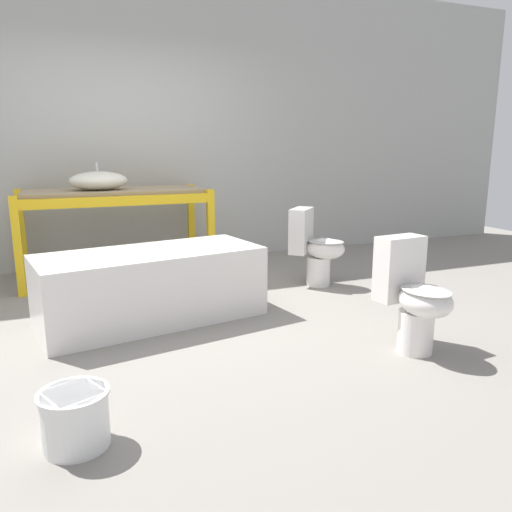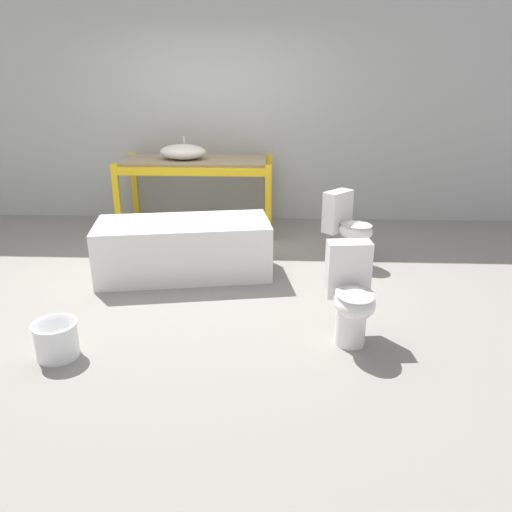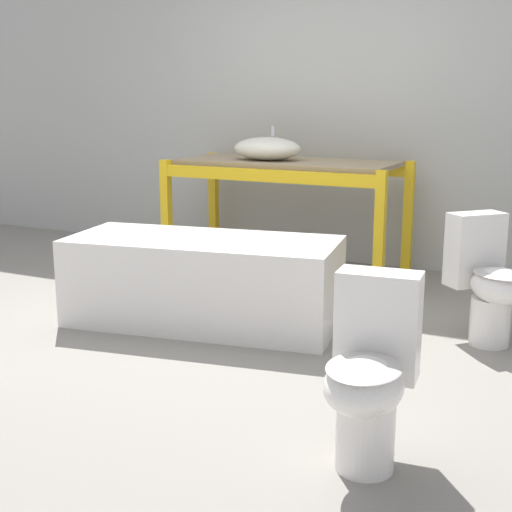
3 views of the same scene
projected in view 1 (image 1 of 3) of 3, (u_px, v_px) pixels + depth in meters
ground_plane at (166, 318)px, 3.90m from camera, size 12.00×12.00×0.00m
warehouse_wall_rear at (120, 120)px, 5.42m from camera, size 10.80×0.08×3.20m
shelving_rack at (114, 202)px, 4.99m from camera, size 1.84×0.84×0.90m
sink_basin at (98, 181)px, 4.84m from camera, size 0.55×0.38×0.26m
bathtub_main at (151, 280)px, 3.81m from camera, size 1.76×0.97×0.54m
toilet_near at (413, 296)px, 3.22m from camera, size 0.36×0.54×0.74m
toilet_far at (315, 247)px, 4.78m from camera, size 0.58×0.57×0.74m
bucket_white at (75, 417)px, 2.21m from camera, size 0.31×0.31×0.26m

